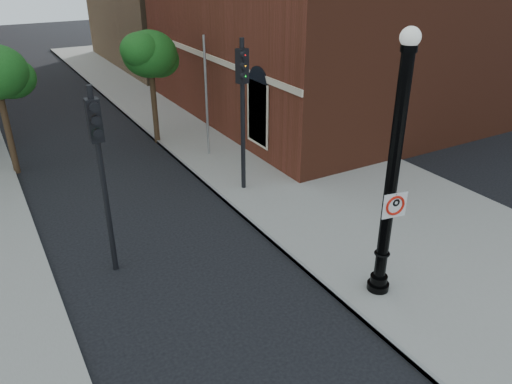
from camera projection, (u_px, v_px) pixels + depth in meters
ground at (269, 327)px, 11.62m from camera, size 120.00×120.00×0.00m
sidewalk_right at (267, 147)px, 22.08m from camera, size 8.00×60.00×0.12m
curb_edge at (184, 164)px, 20.30m from camera, size 0.10×60.00×0.14m
lamppost at (391, 186)px, 11.48m from camera, size 0.55×0.55×6.56m
no_parking_sign at (395, 205)px, 11.55m from camera, size 0.62×0.15×0.63m
traffic_signal_left at (99, 152)px, 12.23m from camera, size 0.32×0.42×5.11m
traffic_signal_right at (243, 92)px, 16.65m from camera, size 0.41×0.47×5.40m
utility_pole at (206, 99)px, 20.18m from camera, size 0.10×0.10×4.99m
street_tree_c at (150, 55)px, 21.13m from camera, size 2.75×2.48×4.95m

